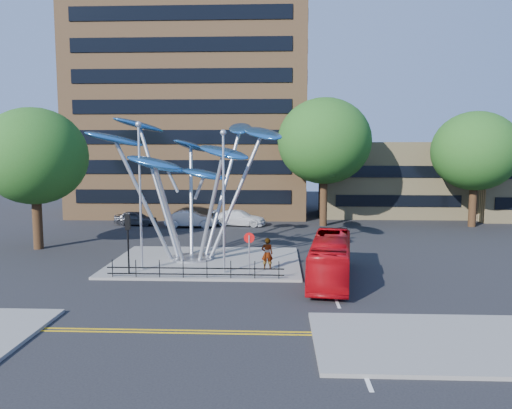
{
  "coord_description": "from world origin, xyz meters",
  "views": [
    {
      "loc": [
        3.59,
        -25.47,
        7.4
      ],
      "look_at": [
        2.33,
        4.0,
        4.05
      ],
      "focal_mm": 35.0,
      "sensor_mm": 36.0,
      "label": 1
    }
  ],
  "objects_px": {
    "leaf_sculpture": "(190,156)",
    "no_entry_sign_island": "(249,246)",
    "pedestrian": "(267,254)",
    "tree_far": "(475,151)",
    "tree_right": "(324,141)",
    "street_lamp_right": "(224,188)",
    "parked_car_mid": "(190,219)",
    "traffic_light_island": "(128,232)",
    "parked_car_left": "(136,218)",
    "tree_left": "(34,156)",
    "street_lamp_left": "(140,183)",
    "red_bus": "(331,259)",
    "parked_car_right": "(239,218)"
  },
  "relations": [
    {
      "from": "leaf_sculpture",
      "to": "pedestrian",
      "type": "bearing_deg",
      "value": -29.22
    },
    {
      "from": "parked_car_left",
      "to": "street_lamp_left",
      "type": "bearing_deg",
      "value": -155.42
    },
    {
      "from": "street_lamp_right",
      "to": "no_entry_sign_island",
      "type": "relative_size",
      "value": 3.39
    },
    {
      "from": "street_lamp_right",
      "to": "red_bus",
      "type": "distance_m",
      "value": 7.28
    },
    {
      "from": "tree_far",
      "to": "parked_car_right",
      "type": "bearing_deg",
      "value": -179.17
    },
    {
      "from": "leaf_sculpture",
      "to": "tree_left",
      "type": "bearing_deg",
      "value": 164.45
    },
    {
      "from": "leaf_sculpture",
      "to": "parked_car_mid",
      "type": "distance_m",
      "value": 15.27
    },
    {
      "from": "street_lamp_left",
      "to": "no_entry_sign_island",
      "type": "relative_size",
      "value": 3.59
    },
    {
      "from": "tree_left",
      "to": "traffic_light_island",
      "type": "bearing_deg",
      "value": -39.81
    },
    {
      "from": "leaf_sculpture",
      "to": "no_entry_sign_island",
      "type": "relative_size",
      "value": 5.19
    },
    {
      "from": "red_bus",
      "to": "parked_car_mid",
      "type": "bearing_deg",
      "value": 129.45
    },
    {
      "from": "tree_right",
      "to": "street_lamp_right",
      "type": "relative_size",
      "value": 1.46
    },
    {
      "from": "parked_car_right",
      "to": "red_bus",
      "type": "bearing_deg",
      "value": -152.14
    },
    {
      "from": "tree_right",
      "to": "tree_far",
      "type": "distance_m",
      "value": 14.03
    },
    {
      "from": "parked_car_left",
      "to": "parked_car_mid",
      "type": "bearing_deg",
      "value": -92.83
    },
    {
      "from": "leaf_sculpture",
      "to": "pedestrian",
      "type": "height_order",
      "value": "leaf_sculpture"
    },
    {
      "from": "leaf_sculpture",
      "to": "parked_car_right",
      "type": "relative_size",
      "value": 2.5
    },
    {
      "from": "tree_left",
      "to": "parked_car_right",
      "type": "xyz_separation_m",
      "value": [
        13.97,
        11.68,
        -6.06
      ]
    },
    {
      "from": "parked_car_left",
      "to": "parked_car_right",
      "type": "xyz_separation_m",
      "value": [
        9.98,
        0.21,
        0.05
      ]
    },
    {
      "from": "tree_right",
      "to": "tree_left",
      "type": "xyz_separation_m",
      "value": [
        -22.0,
        -12.0,
        -1.24
      ]
    },
    {
      "from": "leaf_sculpture",
      "to": "red_bus",
      "type": "height_order",
      "value": "leaf_sculpture"
    },
    {
      "from": "parked_car_mid",
      "to": "tree_far",
      "type": "bearing_deg",
      "value": -90.36
    },
    {
      "from": "leaf_sculpture",
      "to": "street_lamp_left",
      "type": "bearing_deg",
      "value": -127.4
    },
    {
      "from": "tree_left",
      "to": "pedestrian",
      "type": "xyz_separation_m",
      "value": [
        17.0,
        -6.15,
        -5.69
      ]
    },
    {
      "from": "tree_left",
      "to": "street_lamp_left",
      "type": "relative_size",
      "value": 1.17
    },
    {
      "from": "street_lamp_right",
      "to": "parked_car_left",
      "type": "distance_m",
      "value": 21.7
    },
    {
      "from": "parked_car_mid",
      "to": "tree_right",
      "type": "bearing_deg",
      "value": -86.69
    },
    {
      "from": "street_lamp_right",
      "to": "pedestrian",
      "type": "height_order",
      "value": "street_lamp_right"
    },
    {
      "from": "tree_right",
      "to": "leaf_sculpture",
      "type": "bearing_deg",
      "value": -123.31
    },
    {
      "from": "street_lamp_left",
      "to": "tree_left",
      "type": "bearing_deg",
      "value": 145.62
    },
    {
      "from": "leaf_sculpture",
      "to": "parked_car_mid",
      "type": "xyz_separation_m",
      "value": [
        -2.46,
        13.79,
        -6.09
      ]
    },
    {
      "from": "red_bus",
      "to": "parked_car_left",
      "type": "relative_size",
      "value": 2.19
    },
    {
      "from": "parked_car_left",
      "to": "pedestrian",
      "type": "bearing_deg",
      "value": -136.03
    },
    {
      "from": "street_lamp_right",
      "to": "traffic_light_island",
      "type": "distance_m",
      "value": 6.05
    },
    {
      "from": "street_lamp_left",
      "to": "red_bus",
      "type": "xyz_separation_m",
      "value": [
        11.1,
        -1.43,
        -4.12
      ]
    },
    {
      "from": "tree_right",
      "to": "street_lamp_left",
      "type": "height_order",
      "value": "tree_right"
    },
    {
      "from": "traffic_light_island",
      "to": "pedestrian",
      "type": "relative_size",
      "value": 1.79
    },
    {
      "from": "pedestrian",
      "to": "tree_right",
      "type": "bearing_deg",
      "value": -112.94
    },
    {
      "from": "pedestrian",
      "to": "tree_far",
      "type": "bearing_deg",
      "value": -143.85
    },
    {
      "from": "street_lamp_left",
      "to": "parked_car_mid",
      "type": "distance_m",
      "value": 17.57
    },
    {
      "from": "no_entry_sign_island",
      "to": "street_lamp_right",
      "type": "bearing_deg",
      "value": 162.13
    },
    {
      "from": "tree_right",
      "to": "pedestrian",
      "type": "relative_size",
      "value": 6.33
    },
    {
      "from": "tree_far",
      "to": "parked_car_right",
      "type": "relative_size",
      "value": 2.13
    },
    {
      "from": "leaf_sculpture",
      "to": "traffic_light_island",
      "type": "bearing_deg",
      "value": -125.04
    },
    {
      "from": "tree_right",
      "to": "red_bus",
      "type": "relative_size",
      "value": 1.37
    },
    {
      "from": "red_bus",
      "to": "tree_left",
      "type": "bearing_deg",
      "value": 167.22
    },
    {
      "from": "tree_right",
      "to": "tree_left",
      "type": "distance_m",
      "value": 25.09
    },
    {
      "from": "tree_far",
      "to": "street_lamp_right",
      "type": "height_order",
      "value": "tree_far"
    },
    {
      "from": "leaf_sculpture",
      "to": "parked_car_right",
      "type": "height_order",
      "value": "leaf_sculpture"
    },
    {
      "from": "tree_right",
      "to": "parked_car_left",
      "type": "distance_m",
      "value": 19.46
    }
  ]
}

